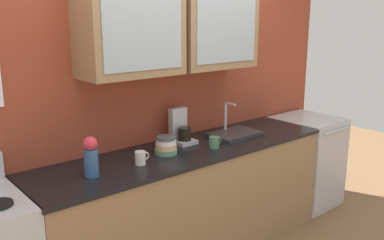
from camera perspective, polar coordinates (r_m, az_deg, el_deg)
back_wall_unit at (r=3.51m, az=-4.05°, el=6.68°), size 4.03×0.46×2.74m
counter at (r=3.57m, az=-0.57°, el=-11.05°), size 2.61×0.68×0.93m
sink_faucet at (r=3.78m, az=5.72°, el=-1.75°), size 0.45×0.30×0.29m
bowl_stack at (r=3.27m, az=-3.52°, el=-3.44°), size 0.17×0.17×0.14m
vase at (r=2.87m, az=-13.42°, el=-4.78°), size 0.09×0.09×0.27m
cup_near_sink at (r=3.41m, az=3.01°, el=-3.00°), size 0.12×0.08×0.09m
cup_near_bowls at (r=3.06m, az=-6.92°, el=-5.06°), size 0.11×0.08×0.10m
dishwasher at (r=4.69m, az=15.04°, el=-5.30°), size 0.58×0.67×0.93m
coffee_maker at (r=3.54m, az=-1.50°, el=-1.34°), size 0.17×0.20×0.29m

